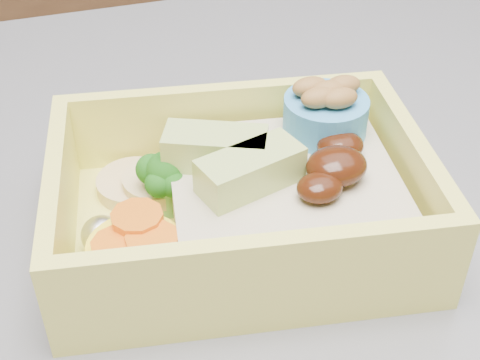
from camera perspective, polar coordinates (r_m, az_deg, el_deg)
name	(u,v)px	position (r m, az deg, el deg)	size (l,w,h in m)	color
bento_box	(250,196)	(0.38, 0.87, -1.34)	(0.23, 0.18, 0.08)	#ECE761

